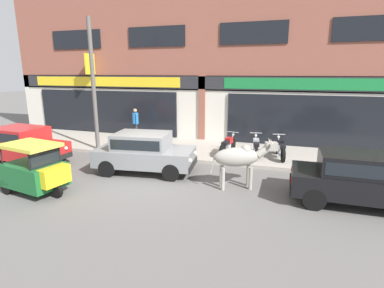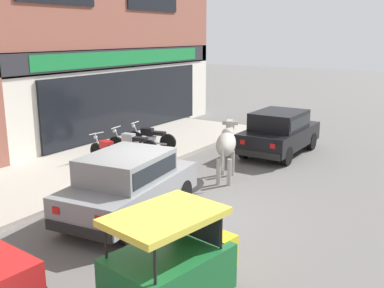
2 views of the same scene
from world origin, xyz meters
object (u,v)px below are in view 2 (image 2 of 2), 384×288
Objects in this scene: car_0 at (129,182)px; motorcycle_2 at (151,138)px; car_2 at (279,130)px; motorcycle_1 at (132,144)px; cow at (226,144)px; motorcycle_0 at (109,152)px; auto_rickshaw at (172,266)px.

car_0 is 5.58m from motorcycle_2.
car_2 is at bearing -5.75° from car_0.
car_2 reaches higher than motorcycle_1.
cow is 1.12× the size of motorcycle_1.
cow reaches higher than motorcycle_0.
motorcycle_0 is (2.50, 2.91, -0.30)m from car_0.
car_0 reaches higher than motorcycle_0.
motorcycle_2 is (2.17, 0.13, 0.00)m from motorcycle_0.
cow is 0.56× the size of car_2.
cow reaches higher than car_0.
motorcycle_1 is at bearing 87.69° from cow.
cow is at bearing 176.23° from car_2.
motorcycle_1 and motorcycle_2 have the same top height.
motorcycle_2 is at bearing 39.98° from auto_rickshaw.
cow reaches higher than motorcycle_1.
car_2 is 4.87m from motorcycle_1.
car_0 is 1.79× the size of auto_rickshaw.
cow reaches higher than motorcycle_2.
motorcycle_1 is (0.14, 3.50, -0.49)m from cow.
auto_rickshaw is 1.16× the size of motorcycle_0.
motorcycle_1 is (5.90, 5.76, -0.14)m from auto_rickshaw.
car_0 is at bearing -146.89° from motorcycle_2.
auto_rickshaw reaches higher than motorcycle_1.
car_2 is 2.02× the size of motorcycle_2.
car_2 is 1.73× the size of auto_rickshaw.
car_2 is at bearing 12.75° from auto_rickshaw.
car_0 is 6.85m from car_2.
car_0 and car_2 have the same top height.
auto_rickshaw reaches higher than car_0.
motorcycle_2 is (6.89, 5.78, -0.14)m from auto_rickshaw.
cow is 3.53m from motorcycle_1.
motorcycle_2 is (0.99, 0.02, 0.00)m from motorcycle_1.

